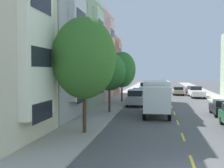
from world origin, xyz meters
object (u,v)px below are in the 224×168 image
object	(u,v)px
street_tree_nearest	(84,58)
parked_sedan_burgundy	(192,90)
street_tree_second	(109,72)
delivery_box_truck	(156,96)
moving_champagne_sedan	(178,91)
street_tree_third	(122,70)
parked_pickup_navy	(140,94)
parked_pickup_white	(196,92)
parked_suv_silver	(135,97)
parked_hatchback_black	(222,108)
parked_suv_sky	(145,87)
parked_hatchback_charcoal	(146,86)

from	to	relation	value
street_tree_nearest	parked_sedan_burgundy	distance (m)	36.45
street_tree_nearest	street_tree_second	world-z (taller)	street_tree_nearest
street_tree_second	delivery_box_truck	world-z (taller)	street_tree_second
moving_champagne_sedan	street_tree_third	bearing A→B (deg)	-121.31
street_tree_third	parked_pickup_navy	world-z (taller)	street_tree_third
parked_pickup_white	parked_sedan_burgundy	world-z (taller)	parked_pickup_white
parked_suv_silver	parked_pickup_navy	distance (m)	7.18
delivery_box_truck	parked_hatchback_black	bearing A→B (deg)	7.09
street_tree_second	parked_pickup_navy	distance (m)	14.24
street_tree_second	delivery_box_truck	bearing A→B (deg)	-4.82
street_tree_nearest	parked_sedan_burgundy	world-z (taller)	street_tree_nearest
parked_hatchback_black	parked_pickup_white	bearing A→B (deg)	89.96
delivery_box_truck	parked_pickup_navy	world-z (taller)	delivery_box_truck
parked_suv_silver	parked_suv_sky	bearing A→B (deg)	89.66
parked_sedan_burgundy	parked_hatchback_black	size ratio (longest dim) A/B	1.13
delivery_box_truck	moving_champagne_sedan	size ratio (longest dim) A/B	1.58
street_tree_second	delivery_box_truck	xyz separation A→B (m)	(4.59, -0.39, -2.29)
parked_suv_sky	moving_champagne_sedan	xyz separation A→B (m)	(6.03, -5.18, -0.24)
street_tree_second	parked_hatchback_black	bearing A→B (deg)	2.01
street_tree_third	parked_sedan_burgundy	bearing A→B (deg)	55.73
street_tree_second	moving_champagne_sedan	distance (m)	24.44
parked_suv_sky	parked_pickup_navy	world-z (taller)	parked_suv_sky
street_tree_second	parked_sedan_burgundy	distance (m)	27.69
street_tree_third	parked_pickup_white	size ratio (longest dim) A/B	1.24
parked_hatchback_black	parked_sedan_burgundy	bearing A→B (deg)	89.72
parked_hatchback_black	parked_suv_sky	bearing A→B (deg)	107.26
delivery_box_truck	parked_hatchback_black	size ratio (longest dim) A/B	1.76
street_tree_second	parked_hatchback_black	distance (m)	11.27
parked_sedan_burgundy	street_tree_second	bearing A→B (deg)	-113.29
street_tree_nearest	street_tree_third	world-z (taller)	street_tree_nearest
parked_pickup_navy	parked_hatchback_black	xyz separation A→B (m)	(8.70, -13.31, -0.07)
parked_suv_sky	moving_champagne_sedan	bearing A→B (deg)	-40.65
parked_sedan_burgundy	moving_champagne_sedan	world-z (taller)	same
parked_suv_silver	parked_hatchback_charcoal	size ratio (longest dim) A/B	1.21
moving_champagne_sedan	parked_suv_silver	bearing A→B (deg)	-110.75
parked_suv_silver	parked_pickup_white	world-z (taller)	parked_suv_silver
street_tree_third	parked_pickup_white	xyz separation A→B (m)	(10.75, 9.29, -3.56)
parked_hatchback_black	street_tree_second	bearing A→B (deg)	-177.99
street_tree_second	parked_suv_sky	size ratio (longest dim) A/B	1.22
delivery_box_truck	moving_champagne_sedan	distance (m)	23.47
street_tree_third	moving_champagne_sedan	xyz separation A→B (m)	(8.20, 13.48, -3.64)
street_tree_third	moving_champagne_sedan	world-z (taller)	street_tree_third
parked_suv_silver	street_tree_second	bearing A→B (deg)	-107.40
parked_pickup_white	parked_hatchback_black	size ratio (longest dim) A/B	1.32
street_tree_second	street_tree_third	bearing A→B (deg)	90.00
parked_pickup_white	moving_champagne_sedan	bearing A→B (deg)	121.30
street_tree_nearest	parked_pickup_white	distance (m)	30.17
street_tree_nearest	parked_sedan_burgundy	xyz separation A→B (m)	(10.86, 34.53, -4.30)
parked_pickup_white	parked_suv_sky	bearing A→B (deg)	132.47
street_tree_second	parked_sedan_burgundy	xyz separation A→B (m)	(10.86, 25.24, -3.40)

